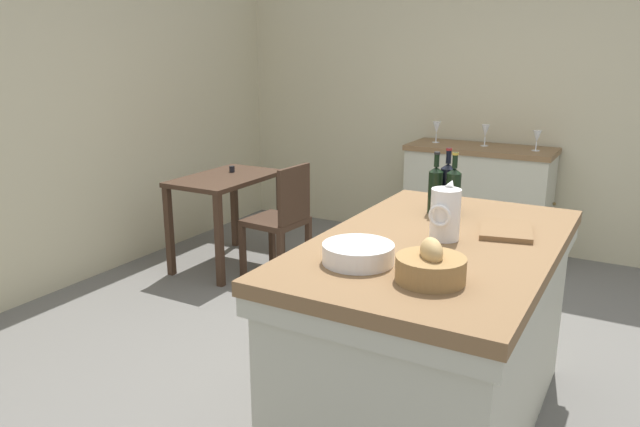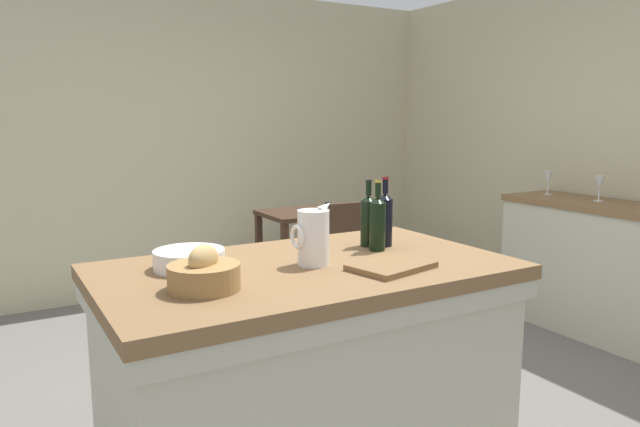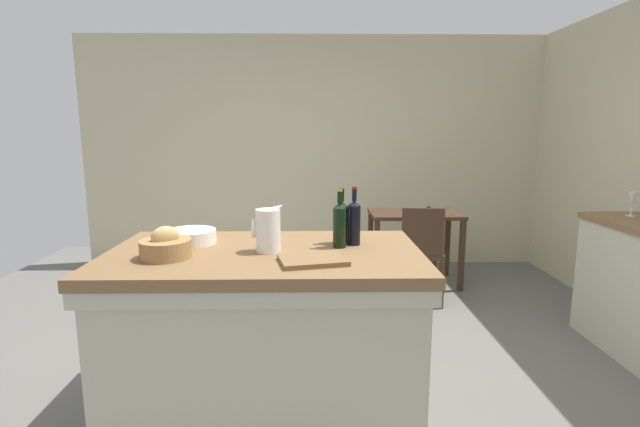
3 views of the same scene
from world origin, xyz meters
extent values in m
plane|color=#66635E|center=(0.00, 0.00, 0.00)|extent=(6.76, 6.76, 0.00)
cube|color=beige|center=(0.00, 2.60, 1.30)|extent=(5.32, 0.12, 2.60)
cube|color=beige|center=(2.60, 0.00, 1.30)|extent=(0.12, 5.20, 2.60)
cube|color=brown|center=(-0.31, -0.40, 0.89)|extent=(1.67, 0.98, 0.06)
cube|color=#BCBAA3|center=(-0.31, -0.40, 0.82)|extent=(1.65, 0.96, 0.08)
cube|color=#BCBAA3|center=(-0.31, -0.40, 0.43)|extent=(1.59, 0.90, 0.86)
cube|color=brown|center=(2.26, 0.10, 0.91)|extent=(0.52, 1.20, 0.04)
cube|color=#BCBAA3|center=(2.26, 0.10, 0.45)|extent=(0.49, 1.17, 0.89)
cube|color=#3D281C|center=(0.98, 1.79, 0.72)|extent=(0.90, 0.56, 0.04)
cube|color=#3D281C|center=(0.57, 1.54, 0.35)|extent=(0.05, 0.05, 0.71)
cube|color=#3D281C|center=(1.40, 1.54, 0.35)|extent=(0.05, 0.05, 0.71)
cube|color=#3D281C|center=(0.57, 2.03, 0.35)|extent=(0.05, 0.05, 0.71)
cube|color=#3D281C|center=(1.40, 2.03, 0.35)|extent=(0.05, 0.05, 0.71)
cylinder|color=black|center=(1.13, 1.84, 0.77)|extent=(0.04, 0.04, 0.05)
cube|color=#3D281C|center=(0.91, 1.27, 0.46)|extent=(0.43, 0.43, 0.04)
cube|color=#3D281C|center=(0.90, 1.09, 0.69)|extent=(0.36, 0.06, 0.42)
cube|color=#3D281C|center=(1.11, 1.44, 0.22)|extent=(0.04, 0.04, 0.44)
cube|color=#3D281C|center=(0.75, 1.47, 0.22)|extent=(0.04, 0.04, 0.44)
cube|color=#3D281C|center=(1.08, 1.08, 0.22)|extent=(0.04, 0.04, 0.44)
cube|color=#3D281C|center=(0.72, 1.11, 0.22)|extent=(0.04, 0.04, 0.44)
cylinder|color=white|center=(-0.29, -0.42, 1.03)|extent=(0.13, 0.13, 0.23)
cone|color=white|center=(-0.23, -0.42, 1.16)|extent=(0.07, 0.04, 0.06)
torus|color=white|center=(-0.37, -0.42, 1.04)|extent=(0.02, 0.10, 0.10)
cylinder|color=white|center=(-0.75, -0.22, 0.96)|extent=(0.28, 0.28, 0.08)
cylinder|color=olive|center=(-0.80, -0.54, 0.97)|extent=(0.25, 0.25, 0.09)
ellipsoid|color=tan|center=(-0.80, -0.54, 1.03)|extent=(0.16, 0.14, 0.10)
cube|color=brown|center=(-0.06, -0.64, 0.93)|extent=(0.36, 0.29, 0.02)
cylinder|color=black|center=(0.17, -0.28, 1.03)|extent=(0.07, 0.07, 0.22)
cone|color=black|center=(0.17, -0.28, 1.15)|extent=(0.07, 0.07, 0.03)
cylinder|color=black|center=(0.17, -0.28, 1.21)|extent=(0.03, 0.03, 0.08)
cylinder|color=maroon|center=(0.17, -0.28, 1.24)|extent=(0.03, 0.03, 0.01)
cylinder|color=black|center=(0.11, -0.24, 1.03)|extent=(0.07, 0.07, 0.21)
cone|color=black|center=(0.11, -0.24, 1.15)|extent=(0.07, 0.07, 0.03)
cylinder|color=black|center=(0.11, -0.24, 1.20)|extent=(0.03, 0.03, 0.08)
cylinder|color=black|center=(0.11, -0.24, 1.23)|extent=(0.03, 0.03, 0.01)
cylinder|color=black|center=(0.09, -0.34, 1.03)|extent=(0.07, 0.07, 0.22)
cone|color=black|center=(0.09, -0.34, 1.15)|extent=(0.07, 0.07, 0.03)
cylinder|color=black|center=(0.09, -0.34, 1.20)|extent=(0.03, 0.03, 0.08)
cylinder|color=#B29933|center=(0.09, -0.34, 1.24)|extent=(0.03, 0.03, 0.01)
cylinder|color=white|center=(2.30, 0.08, 0.94)|extent=(0.06, 0.06, 0.00)
cylinder|color=white|center=(2.30, 0.08, 0.97)|extent=(0.01, 0.01, 0.07)
cone|color=white|center=(2.30, 0.08, 1.06)|extent=(0.07, 0.07, 0.10)
cylinder|color=white|center=(2.28, 0.50, 0.94)|extent=(0.06, 0.06, 0.00)
cylinder|color=white|center=(2.28, 0.50, 0.97)|extent=(0.01, 0.01, 0.07)
cone|color=white|center=(2.28, 0.50, 1.06)|extent=(0.07, 0.07, 0.10)
camera|label=1|loc=(-2.78, -1.19, 1.74)|focal=34.06mm
camera|label=2|loc=(-1.44, -2.45, 1.52)|focal=32.97mm
camera|label=3|loc=(-0.06, -2.82, 1.55)|focal=26.18mm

